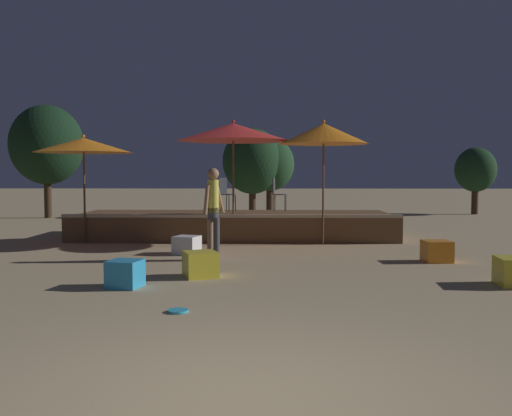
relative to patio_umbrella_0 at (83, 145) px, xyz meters
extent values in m
plane|color=tan|center=(4.37, -9.78, -2.44)|extent=(120.00, 120.00, 0.00)
cube|color=brown|center=(3.65, 1.55, -2.12)|extent=(8.51, 3.02, 0.65)
cube|color=#CCB793|center=(3.65, 0.08, -1.75)|extent=(8.51, 0.12, 0.08)
cylinder|color=brown|center=(0.00, 0.00, -1.31)|extent=(0.05, 0.05, 2.26)
cone|color=orange|center=(0.00, 0.00, 0.00)|extent=(2.40, 2.40, 0.36)
sphere|color=orange|center=(0.00, 0.00, 0.23)|extent=(0.08, 0.08, 0.08)
cylinder|color=brown|center=(3.69, 0.24, -1.16)|extent=(0.05, 0.05, 2.56)
cone|color=red|center=(3.69, 0.24, 0.34)|extent=(2.81, 2.81, 0.44)
sphere|color=red|center=(3.69, 0.24, 0.60)|extent=(0.08, 0.08, 0.08)
cylinder|color=brown|center=(5.91, -0.10, -1.21)|extent=(0.05, 0.05, 2.46)
cone|color=orange|center=(5.91, -0.10, 0.27)|extent=(2.18, 2.18, 0.50)
sphere|color=orange|center=(5.91, -0.10, 0.56)|extent=(0.08, 0.08, 0.08)
cube|color=yellow|center=(3.41, -4.54, -2.22)|extent=(0.68, 0.68, 0.43)
cube|color=#2D9EDB|center=(2.36, -5.43, -2.23)|extent=(0.56, 0.56, 0.42)
cube|color=orange|center=(7.90, -2.79, -2.23)|extent=(0.55, 0.55, 0.42)
cube|color=white|center=(2.80, -1.80, -2.24)|extent=(0.62, 0.62, 0.39)
cylinder|color=#3F3F47|center=(3.53, -2.73, -2.01)|extent=(0.13, 0.13, 0.86)
cylinder|color=#997051|center=(3.39, -2.61, -2.01)|extent=(0.13, 0.13, 0.86)
cylinder|color=#3F3F47|center=(3.46, -2.67, -1.50)|extent=(0.22, 0.22, 0.24)
cylinder|color=#D8D14C|center=(3.46, -2.67, -1.15)|extent=(0.22, 0.22, 0.66)
cylinder|color=#997051|center=(3.58, -2.53, -1.21)|extent=(0.22, 0.24, 0.58)
cylinder|color=#997051|center=(3.34, -2.81, -1.21)|extent=(0.16, 0.17, 0.59)
sphere|color=#997051|center=(3.46, -2.67, -0.70)|extent=(0.23, 0.23, 0.23)
cylinder|color=#2D3338|center=(3.52, 1.16, -1.49)|extent=(0.02, 0.02, 0.45)
cylinder|color=#2D3338|center=(3.68, 1.41, -1.49)|extent=(0.02, 0.02, 0.45)
cylinder|color=#2D3338|center=(3.27, 1.32, -1.49)|extent=(0.02, 0.02, 0.45)
cylinder|color=#2D3338|center=(3.43, 1.57, -1.49)|extent=(0.02, 0.02, 0.45)
cylinder|color=#2D3338|center=(3.47, 1.37, -1.26)|extent=(0.40, 0.40, 0.02)
cube|color=#2D3338|center=(3.33, 1.46, -1.04)|extent=(0.22, 0.32, 0.45)
cylinder|color=#47474C|center=(5.02, 1.18, -1.49)|extent=(0.02, 0.02, 0.45)
cylinder|color=#47474C|center=(5.06, 1.48, -1.49)|extent=(0.02, 0.02, 0.45)
cylinder|color=#47474C|center=(4.72, 1.22, -1.49)|extent=(0.02, 0.02, 0.45)
cylinder|color=#47474C|center=(4.76, 1.52, -1.49)|extent=(0.02, 0.02, 0.45)
cylinder|color=#47474C|center=(4.89, 1.35, -1.26)|extent=(0.40, 0.40, 0.02)
cube|color=#47474C|center=(4.72, 1.37, -1.04)|extent=(0.07, 0.36, 0.45)
cylinder|color=#33B2D8|center=(3.41, -6.98, -2.42)|extent=(0.26, 0.26, 0.03)
cylinder|color=#3D2B1C|center=(13.40, 10.35, -1.88)|extent=(0.28, 0.28, 1.12)
ellipsoid|color=#19381E|center=(13.40, 10.35, -0.54)|extent=(1.72, 1.72, 1.89)
cylinder|color=#3D2B1C|center=(4.66, 9.26, -1.83)|extent=(0.28, 0.28, 1.22)
ellipsoid|color=#1E4223|center=(4.66, 9.26, -0.32)|extent=(1.99, 1.99, 2.19)
cylinder|color=#3D2B1C|center=(-4.04, 8.05, -1.64)|extent=(0.28, 0.28, 1.59)
ellipsoid|color=black|center=(-4.04, 8.05, 0.41)|extent=(2.81, 2.81, 3.09)
cylinder|color=#3D2B1C|center=(3.95, 8.92, -1.86)|extent=(0.28, 0.28, 1.15)
ellipsoid|color=#19381E|center=(3.95, 8.92, -0.21)|extent=(2.40, 2.40, 2.64)
camera|label=1|loc=(4.53, -14.05, -0.68)|focal=40.00mm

